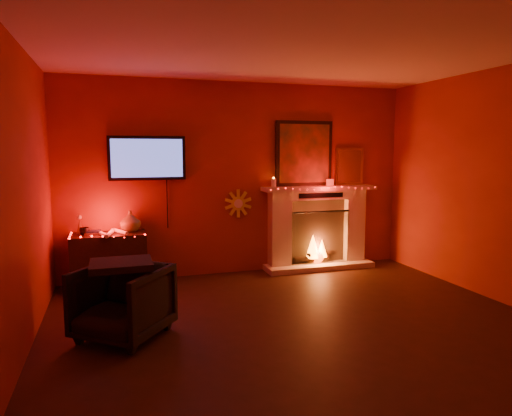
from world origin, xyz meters
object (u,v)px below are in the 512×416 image
at_px(fireplace, 317,220).
at_px(armchair, 123,302).
at_px(console_table, 110,257).
at_px(sunburst_clock, 238,203).
at_px(tv, 147,158).

relative_size(fireplace, armchair, 2.89).
bearing_deg(fireplace, console_table, -177.54).
distance_m(sunburst_clock, console_table, 1.88).
bearing_deg(console_table, sunburst_clock, 7.05).
height_order(fireplace, tv, fireplace).
xyz_separation_m(fireplace, tv, (-2.44, 0.06, 0.92)).
xyz_separation_m(tv, sunburst_clock, (1.25, 0.03, -0.65)).
distance_m(tv, armchair, 2.34).
xyz_separation_m(tv, console_table, (-0.51, -0.19, -1.26)).
bearing_deg(fireplace, armchair, -147.13).
height_order(tv, sunburst_clock, tv).
height_order(tv, armchair, tv).
distance_m(console_table, armchair, 1.71).
relative_size(tv, console_table, 1.27).
distance_m(fireplace, console_table, 2.97).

